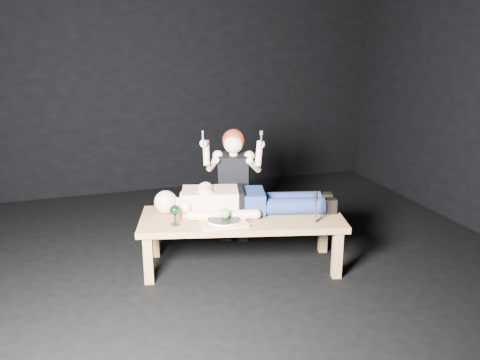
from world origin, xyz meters
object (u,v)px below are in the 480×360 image
at_px(table, 242,241).
at_px(serving_tray, 223,223).
at_px(kneeling_woman, 234,184).
at_px(carving_knife, 316,207).
at_px(lying_man, 247,198).
at_px(goblet, 175,215).

distance_m(table, serving_tray, 0.33).
bearing_deg(kneeling_woman, carving_knife, -43.01).
height_order(serving_tray, carving_knife, carving_knife).
xyz_separation_m(lying_man, kneeling_woman, (0.03, 0.44, -0.01)).
bearing_deg(goblet, serving_tray, -14.83).
relative_size(lying_man, carving_knife, 5.99).
bearing_deg(kneeling_woman, serving_tray, -93.34).
bearing_deg(table, lying_man, 66.52).
bearing_deg(carving_knife, kneeling_woman, 129.97).
bearing_deg(carving_knife, lying_man, 151.08).
relative_size(lying_man, serving_tray, 4.28).
distance_m(table, kneeling_woman, 0.64).
xyz_separation_m(serving_tray, goblet, (-0.37, 0.10, 0.07)).
bearing_deg(lying_man, serving_tray, -127.62).
bearing_deg(serving_tray, goblet, 165.17).
distance_m(lying_man, kneeling_woman, 0.44).
relative_size(lying_man, goblet, 9.64).
distance_m(lying_man, serving_tray, 0.36).
relative_size(table, lying_man, 1.05).
xyz_separation_m(table, goblet, (-0.56, -0.02, 0.31)).
bearing_deg(serving_tray, lying_man, 38.25).
relative_size(table, goblet, 10.16).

